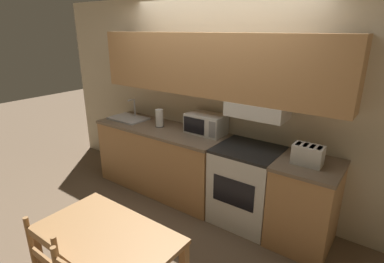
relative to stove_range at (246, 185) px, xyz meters
name	(u,v)px	position (x,y,z in m)	size (l,w,h in m)	color
ground_plane	(213,192)	(-0.63, 0.31, -0.45)	(16.00, 16.00, 0.00)	brown
wall_back	(214,85)	(-0.62, 0.24, 1.06)	(5.58, 0.38, 2.55)	beige
lower_counter_main	(161,158)	(-1.29, -0.01, 0.00)	(1.88, 0.66, 0.91)	tan
lower_counter_right_stub	(304,204)	(0.66, -0.01, 0.00)	(0.61, 0.66, 0.91)	tan
stove_range	(246,185)	(0.00, 0.00, 0.00)	(0.69, 0.63, 0.91)	silver
microwave	(206,124)	(-0.66, 0.14, 0.58)	(0.49, 0.30, 0.25)	silver
toaster	(308,155)	(0.63, -0.03, 0.55)	(0.29, 0.17, 0.19)	silver
sink_basin	(128,118)	(-1.91, 0.00, 0.47)	(0.54, 0.36, 0.28)	#B7BABF
paper_towel_roll	(159,118)	(-1.31, 0.01, 0.57)	(0.12, 0.12, 0.24)	black
dining_table	(107,246)	(-0.30, -1.72, 0.17)	(1.09, 0.64, 0.73)	#9E7042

